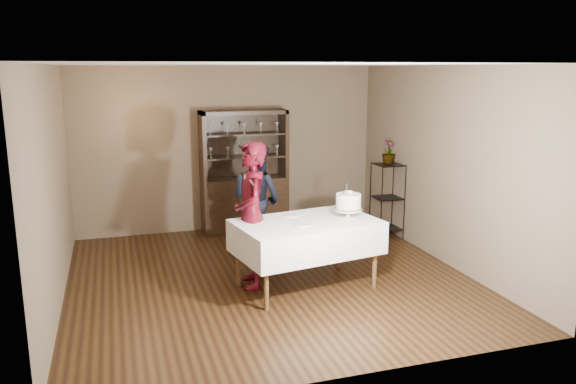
# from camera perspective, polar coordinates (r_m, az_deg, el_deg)

# --- Properties ---
(floor) EXTENTS (5.00, 5.00, 0.00)m
(floor) POSITION_cam_1_polar(r_m,az_deg,el_deg) (7.35, -1.89, -8.73)
(floor) COLOR black
(floor) RESTS_ON ground
(ceiling) EXTENTS (5.00, 5.00, 0.00)m
(ceiling) POSITION_cam_1_polar(r_m,az_deg,el_deg) (6.85, -2.05, 12.82)
(ceiling) COLOR silver
(ceiling) RESTS_ON back_wall
(back_wall) EXTENTS (5.00, 0.02, 2.70)m
(back_wall) POSITION_cam_1_polar(r_m,az_deg,el_deg) (9.38, -6.06, 4.38)
(back_wall) COLOR brown
(back_wall) RESTS_ON floor
(wall_left) EXTENTS (0.02, 5.00, 2.70)m
(wall_left) POSITION_cam_1_polar(r_m,az_deg,el_deg) (6.77, -22.82, 0.35)
(wall_left) COLOR brown
(wall_left) RESTS_ON floor
(wall_right) EXTENTS (0.02, 5.00, 2.70)m
(wall_right) POSITION_cam_1_polar(r_m,az_deg,el_deg) (8.00, 15.58, 2.60)
(wall_right) COLOR brown
(wall_right) RESTS_ON floor
(china_hutch) EXTENTS (1.40, 0.48, 2.00)m
(china_hutch) POSITION_cam_1_polar(r_m,az_deg,el_deg) (9.30, -4.45, 0.05)
(china_hutch) COLOR black
(china_hutch) RESTS_ON floor
(plant_etagere) EXTENTS (0.42, 0.42, 1.20)m
(plant_etagere) POSITION_cam_1_polar(r_m,az_deg,el_deg) (9.04, 10.05, -0.55)
(plant_etagere) COLOR black
(plant_etagere) RESTS_ON floor
(cake_table) EXTENTS (1.84, 1.31, 0.85)m
(cake_table) POSITION_cam_1_polar(r_m,az_deg,el_deg) (6.86, 1.87, -4.56)
(cake_table) COLOR silver
(cake_table) RESTS_ON floor
(woman) EXTENTS (0.49, 0.69, 1.81)m
(woman) POSITION_cam_1_polar(r_m,az_deg,el_deg) (6.86, -3.73, -2.36)
(woman) COLOR #33040F
(woman) RESTS_ON floor
(man) EXTENTS (0.98, 1.01, 1.64)m
(man) POSITION_cam_1_polar(r_m,az_deg,el_deg) (8.03, -3.29, -0.79)
(man) COLOR black
(man) RESTS_ON floor
(cake) EXTENTS (0.40, 0.40, 0.47)m
(cake) POSITION_cam_1_polar(r_m,az_deg,el_deg) (6.95, 6.15, -1.09)
(cake) COLOR silver
(cake) RESTS_ON cake_table
(plate_near) EXTENTS (0.25, 0.25, 0.01)m
(plate_near) POSITION_cam_1_polar(r_m,az_deg,el_deg) (6.63, 1.49, -3.31)
(plate_near) COLOR silver
(plate_near) RESTS_ON cake_table
(plate_far) EXTENTS (0.23, 0.23, 0.01)m
(plate_far) POSITION_cam_1_polar(r_m,az_deg,el_deg) (7.03, 0.24, -2.39)
(plate_far) COLOR silver
(plate_far) RESTS_ON cake_table
(potted_plant) EXTENTS (0.29, 0.29, 0.37)m
(potted_plant) POSITION_cam_1_polar(r_m,az_deg,el_deg) (8.93, 10.19, 4.01)
(potted_plant) COLOR #4C6831
(potted_plant) RESTS_ON plant_etagere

